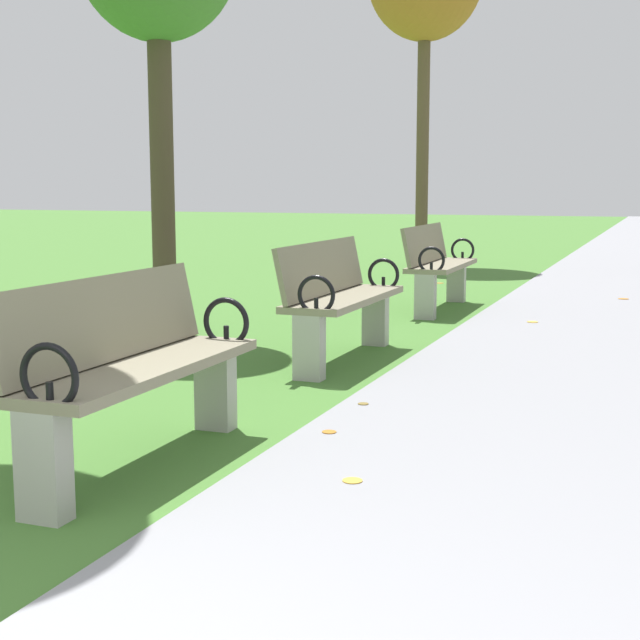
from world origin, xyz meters
TOP-DOWN VIEW (x-y plane):
  - paved_walkway at (1.19, 18.00)m, footprint 2.37×44.00m
  - park_bench_2 at (-0.50, 2.74)m, footprint 0.48×1.60m
  - park_bench_3 at (-0.50, 5.59)m, footprint 0.47×1.60m
  - park_bench_4 at (-0.50, 8.67)m, footprint 0.49×1.61m
  - scattered_leaves at (0.70, 4.51)m, footprint 3.37×12.76m

SIDE VIEW (x-z plane):
  - paved_walkway at x=1.19m, z-range 0.00..0.02m
  - scattered_leaves at x=0.70m, z-range 0.01..0.03m
  - park_bench_2 at x=-0.50m, z-range 0.04..0.93m
  - park_bench_3 at x=-0.50m, z-range 0.04..0.93m
  - park_bench_4 at x=-0.50m, z-range 0.04..0.93m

